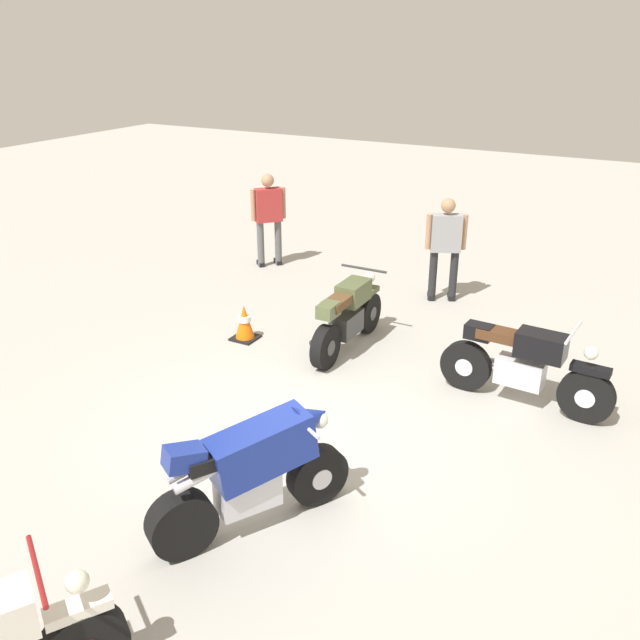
{
  "coord_description": "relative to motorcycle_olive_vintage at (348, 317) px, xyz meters",
  "views": [
    {
      "loc": [
        5.6,
        3.32,
        4.19
      ],
      "look_at": [
        -1.44,
        -0.51,
        0.75
      ],
      "focal_mm": 38.15,
      "sensor_mm": 36.0,
      "label": 1
    }
  ],
  "objects": [
    {
      "name": "traffic_cone",
      "position": [
        0.43,
        -1.46,
        -0.23
      ],
      "size": [
        0.36,
        0.36,
        0.53
      ],
      "color": "black",
      "rests_on": "ground"
    },
    {
      "name": "motorcycle_black_cruiser",
      "position": [
        0.38,
        2.53,
        0.03
      ],
      "size": [
        0.7,
        2.09,
        1.09
      ],
      "rotation": [
        0.0,
        0.0,
        1.51
      ],
      "color": "black",
      "rests_on": "ground"
    },
    {
      "name": "motorcycle_olive_vintage",
      "position": [
        0.0,
        0.0,
        0.0
      ],
      "size": [
        1.95,
        0.7,
        1.07
      ],
      "rotation": [
        0.0,
        0.0,
        3.14
      ],
      "color": "black",
      "rests_on": "ground"
    },
    {
      "name": "person_in_gray_shirt",
      "position": [
        -2.44,
        0.55,
        0.5
      ],
      "size": [
        0.47,
        0.63,
        1.72
      ],
      "rotation": [
        0.0,
        0.0,
        3.6
      ],
      "color": "#262628",
      "rests_on": "ground"
    },
    {
      "name": "motorcycle_blue_sportbike",
      "position": [
        3.76,
        0.93,
        0.11
      ],
      "size": [
        1.78,
        1.15,
        1.14
      ],
      "rotation": [
        0.0,
        0.0,
        2.61
      ],
      "color": "black",
      "rests_on": "ground"
    },
    {
      "name": "person_in_red_shirt",
      "position": [
        -2.59,
        -2.95,
        0.53
      ],
      "size": [
        0.57,
        0.55,
        1.75
      ],
      "rotation": [
        0.0,
        0.0,
        3.98
      ],
      "color": "#59595B",
      "rests_on": "ground"
    },
    {
      "name": "ground_plane",
      "position": [
        2.26,
        0.52,
        -0.49
      ],
      "size": [
        40.0,
        40.0,
        0.0
      ],
      "primitive_type": "plane",
      "color": "#ADAAA3"
    }
  ]
}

